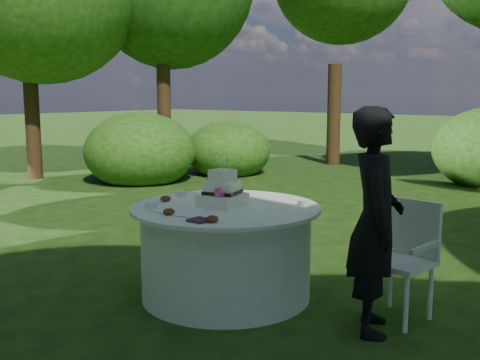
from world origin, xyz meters
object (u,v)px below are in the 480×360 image
at_px(guest, 375,221).
at_px(table, 226,251).
at_px(chair, 405,250).
at_px(napkins, 200,220).
at_px(cake, 222,192).

distance_m(guest, table, 1.34).
bearing_deg(chair, napkins, -137.37).
height_order(table, cake, cake).
relative_size(cake, chair, 0.48).
bearing_deg(chair, guest, -101.66).
bearing_deg(cake, guest, 5.89).
xyz_separation_m(napkins, chair, (1.13, 1.04, -0.26)).
bearing_deg(napkins, cake, 113.08).
distance_m(cake, chair, 1.50).
distance_m(table, cake, 0.50).
bearing_deg(table, chair, 20.05).
height_order(table, chair, chair).
height_order(napkins, guest, guest).
bearing_deg(guest, table, 66.38).
xyz_separation_m(table, chair, (1.34, 0.49, 0.13)).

